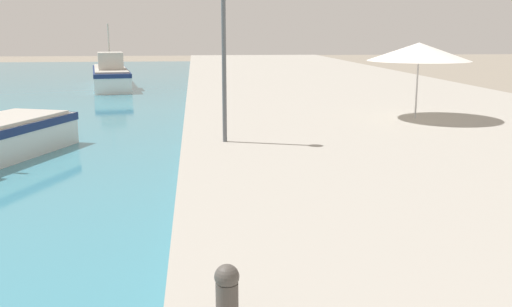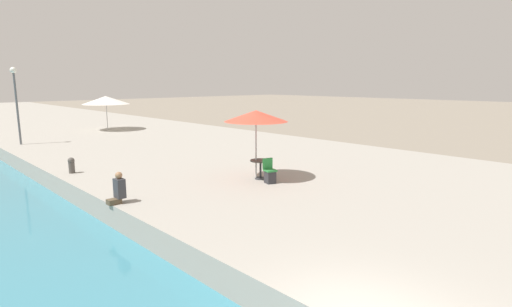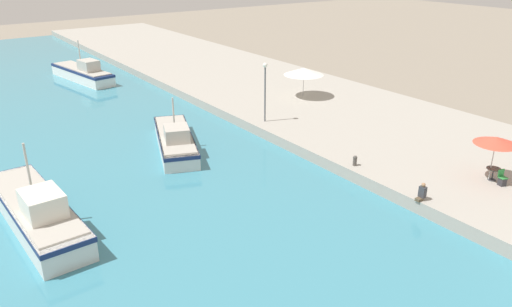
{
  "view_description": "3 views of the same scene",
  "coord_description": "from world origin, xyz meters",
  "px_view_note": "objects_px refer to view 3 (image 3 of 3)",
  "views": [
    {
      "loc": [
        0.4,
        8.6,
        3.81
      ],
      "look_at": [
        1.5,
        18.84,
        1.59
      ],
      "focal_mm": 40.0,
      "sensor_mm": 36.0,
      "label": 1
    },
    {
      "loc": [
        -4.84,
        -2.73,
        4.49
      ],
      "look_at": [
        5.5,
        8.17,
        1.79
      ],
      "focal_mm": 28.0,
      "sensor_mm": 36.0,
      "label": 2
    },
    {
      "loc": [
        -20.48,
        -5.37,
        13.11
      ],
      "look_at": [
        -4.0,
        18.0,
        1.39
      ],
      "focal_mm": 35.0,
      "sensor_mm": 36.0,
      "label": 3
    }
  ],
  "objects_px": {
    "cafe_umbrella_white": "(304,71)",
    "mooring_bollard": "(355,160)",
    "person_at_quay": "(422,193)",
    "cafe_umbrella_pink": "(496,140)",
    "fishing_boat_far": "(83,73)",
    "lamppost": "(265,82)",
    "fishing_boat_near": "(37,211)",
    "cafe_chair_left": "(502,180)",
    "fishing_boat_mid": "(175,139)",
    "cafe_table": "(493,172)"
  },
  "relations": [
    {
      "from": "fishing_boat_near",
      "to": "mooring_bollard",
      "type": "bearing_deg",
      "value": -18.89
    },
    {
      "from": "cafe_table",
      "to": "mooring_bollard",
      "type": "relative_size",
      "value": 1.22
    },
    {
      "from": "cafe_umbrella_white",
      "to": "fishing_boat_mid",
      "type": "bearing_deg",
      "value": -167.53
    },
    {
      "from": "fishing_boat_far",
      "to": "cafe_umbrella_pink",
      "type": "distance_m",
      "value": 41.75
    },
    {
      "from": "cafe_umbrella_pink",
      "to": "cafe_umbrella_white",
      "type": "height_order",
      "value": "cafe_umbrella_pink"
    },
    {
      "from": "cafe_umbrella_pink",
      "to": "mooring_bollard",
      "type": "xyz_separation_m",
      "value": [
        -4.81,
        5.94,
        -2.09
      ]
    },
    {
      "from": "fishing_boat_mid",
      "to": "cafe_umbrella_pink",
      "type": "xyz_separation_m",
      "value": [
        11.74,
        -16.48,
        2.45
      ]
    },
    {
      "from": "cafe_umbrella_white",
      "to": "cafe_table",
      "type": "height_order",
      "value": "cafe_umbrella_white"
    },
    {
      "from": "fishing_boat_near",
      "to": "cafe_table",
      "type": "height_order",
      "value": "fishing_boat_near"
    },
    {
      "from": "fishing_boat_far",
      "to": "person_at_quay",
      "type": "bearing_deg",
      "value": -91.65
    },
    {
      "from": "cafe_umbrella_white",
      "to": "person_at_quay",
      "type": "height_order",
      "value": "cafe_umbrella_white"
    },
    {
      "from": "cafe_chair_left",
      "to": "lamppost",
      "type": "relative_size",
      "value": 0.2
    },
    {
      "from": "cafe_table",
      "to": "cafe_chair_left",
      "type": "height_order",
      "value": "cafe_chair_left"
    },
    {
      "from": "cafe_umbrella_pink",
      "to": "cafe_chair_left",
      "type": "distance_m",
      "value": 2.26
    },
    {
      "from": "fishing_boat_far",
      "to": "mooring_bollard",
      "type": "distance_m",
      "value": 34.83
    },
    {
      "from": "fishing_boat_far",
      "to": "lamppost",
      "type": "bearing_deg",
      "value": -84.65
    },
    {
      "from": "fishing_boat_far",
      "to": "lamppost",
      "type": "xyz_separation_m",
      "value": [
        6.49,
        -24.23,
        3.01
      ]
    },
    {
      "from": "cafe_umbrella_white",
      "to": "lamppost",
      "type": "relative_size",
      "value": 0.78
    },
    {
      "from": "fishing_boat_mid",
      "to": "cafe_umbrella_pink",
      "type": "distance_m",
      "value": 20.39
    },
    {
      "from": "cafe_umbrella_white",
      "to": "cafe_chair_left",
      "type": "relative_size",
      "value": 3.9
    },
    {
      "from": "person_at_quay",
      "to": "mooring_bollard",
      "type": "bearing_deg",
      "value": 85.47
    },
    {
      "from": "cafe_umbrella_white",
      "to": "mooring_bollard",
      "type": "xyz_separation_m",
      "value": [
        -7.43,
        -13.72,
        -1.97
      ]
    },
    {
      "from": "cafe_umbrella_pink",
      "to": "mooring_bollard",
      "type": "bearing_deg",
      "value": 128.98
    },
    {
      "from": "fishing_boat_near",
      "to": "cafe_chair_left",
      "type": "xyz_separation_m",
      "value": [
        22.21,
        -11.75,
        0.19
      ]
    },
    {
      "from": "cafe_umbrella_white",
      "to": "lamppost",
      "type": "distance_m",
      "value": 7.86
    },
    {
      "from": "cafe_chair_left",
      "to": "person_at_quay",
      "type": "xyz_separation_m",
      "value": [
        -5.17,
        1.47,
        0.11
      ]
    },
    {
      "from": "fishing_boat_mid",
      "to": "fishing_boat_near",
      "type": "bearing_deg",
      "value": -131.67
    },
    {
      "from": "cafe_table",
      "to": "fishing_boat_mid",
      "type": "bearing_deg",
      "value": 125.61
    },
    {
      "from": "cafe_umbrella_pink",
      "to": "fishing_boat_near",
      "type": "bearing_deg",
      "value": 153.83
    },
    {
      "from": "cafe_umbrella_white",
      "to": "cafe_table",
      "type": "relative_size",
      "value": 4.43
    },
    {
      "from": "fishing_boat_near",
      "to": "cafe_chair_left",
      "type": "relative_size",
      "value": 11.4
    },
    {
      "from": "mooring_bollard",
      "to": "cafe_umbrella_pink",
      "type": "bearing_deg",
      "value": -51.02
    },
    {
      "from": "cafe_table",
      "to": "lamppost",
      "type": "height_order",
      "value": "lamppost"
    },
    {
      "from": "cafe_chair_left",
      "to": "cafe_umbrella_pink",
      "type": "bearing_deg",
      "value": -78.47
    },
    {
      "from": "fishing_boat_near",
      "to": "cafe_umbrella_white",
      "type": "height_order",
      "value": "fishing_boat_near"
    },
    {
      "from": "cafe_table",
      "to": "person_at_quay",
      "type": "distance_m",
      "value": 5.42
    },
    {
      "from": "fishing_boat_near",
      "to": "fishing_boat_mid",
      "type": "xyz_separation_m",
      "value": [
        10.52,
        5.54,
        -0.14
      ]
    },
    {
      "from": "cafe_chair_left",
      "to": "lamppost",
      "type": "bearing_deg",
      "value": -60.28
    },
    {
      "from": "fishing_boat_far",
      "to": "cafe_chair_left",
      "type": "height_order",
      "value": "fishing_boat_far"
    },
    {
      "from": "cafe_table",
      "to": "mooring_bollard",
      "type": "height_order",
      "value": "cafe_table"
    },
    {
      "from": "fishing_boat_near",
      "to": "cafe_umbrella_pink",
      "type": "xyz_separation_m",
      "value": [
        22.26,
        -10.94,
        2.31
      ]
    },
    {
      "from": "fishing_boat_near",
      "to": "mooring_bollard",
      "type": "xyz_separation_m",
      "value": [
        17.45,
        -5.0,
        0.22
      ]
    },
    {
      "from": "lamppost",
      "to": "fishing_boat_mid",
      "type": "bearing_deg",
      "value": 176.47
    },
    {
      "from": "cafe_umbrella_white",
      "to": "person_at_quay",
      "type": "bearing_deg",
      "value": -112.46
    },
    {
      "from": "fishing_boat_far",
      "to": "cafe_umbrella_pink",
      "type": "relative_size",
      "value": 3.88
    },
    {
      "from": "fishing_boat_near",
      "to": "cafe_umbrella_pink",
      "type": "relative_size",
      "value": 3.91
    },
    {
      "from": "person_at_quay",
      "to": "mooring_bollard",
      "type": "height_order",
      "value": "person_at_quay"
    },
    {
      "from": "fishing_boat_mid",
      "to": "fishing_boat_far",
      "type": "relative_size",
      "value": 0.87
    },
    {
      "from": "cafe_umbrella_white",
      "to": "cafe_chair_left",
      "type": "height_order",
      "value": "cafe_umbrella_white"
    },
    {
      "from": "cafe_umbrella_pink",
      "to": "cafe_umbrella_white",
      "type": "xyz_separation_m",
      "value": [
        2.62,
        19.66,
        -0.12
      ]
    }
  ]
}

